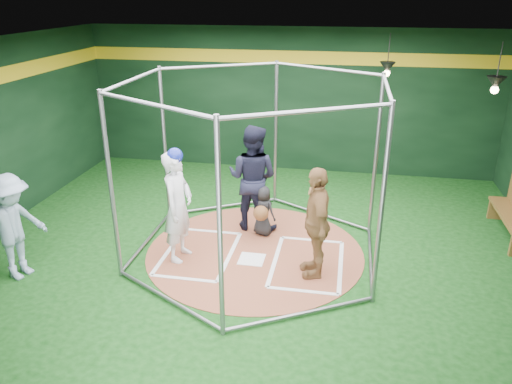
# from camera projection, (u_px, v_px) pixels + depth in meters

# --- Properties ---
(room_shell) EXTENTS (10.10, 9.10, 3.53)m
(room_shell) POSITION_uv_depth(u_px,v_px,m) (255.00, 157.00, 8.14)
(room_shell) COLOR #0B340C
(room_shell) RESTS_ON ground
(clay_disc) EXTENTS (3.80, 3.80, 0.01)m
(clay_disc) POSITION_uv_depth(u_px,v_px,m) (255.00, 251.00, 8.79)
(clay_disc) COLOR #954F36
(clay_disc) RESTS_ON ground
(home_plate) EXTENTS (0.43, 0.43, 0.01)m
(home_plate) POSITION_uv_depth(u_px,v_px,m) (252.00, 259.00, 8.51)
(home_plate) COLOR white
(home_plate) RESTS_ON clay_disc
(batter_box_left) EXTENTS (1.17, 1.77, 0.01)m
(batter_box_left) POSITION_uv_depth(u_px,v_px,m) (199.00, 253.00, 8.72)
(batter_box_left) COLOR white
(batter_box_left) RESTS_ON clay_disc
(batter_box_right) EXTENTS (1.17, 1.77, 0.01)m
(batter_box_right) POSITION_uv_depth(u_px,v_px,m) (307.00, 263.00, 8.40)
(batter_box_right) COLOR white
(batter_box_right) RESTS_ON clay_disc
(batting_cage) EXTENTS (4.05, 4.67, 3.00)m
(batting_cage) POSITION_uv_depth(u_px,v_px,m) (255.00, 172.00, 8.23)
(batting_cage) COLOR gray
(batting_cage) RESTS_ON ground
(pendant_lamp_near) EXTENTS (0.34, 0.34, 0.90)m
(pendant_lamp_near) POSITION_uv_depth(u_px,v_px,m) (387.00, 68.00, 10.66)
(pendant_lamp_near) COLOR black
(pendant_lamp_near) RESTS_ON room_shell
(pendant_lamp_far) EXTENTS (0.34, 0.34, 0.90)m
(pendant_lamp_far) POSITION_uv_depth(u_px,v_px,m) (496.00, 83.00, 8.89)
(pendant_lamp_far) COLOR black
(pendant_lamp_far) RESTS_ON room_shell
(batter_figure) EXTENTS (0.53, 0.73, 1.96)m
(batter_figure) POSITION_uv_depth(u_px,v_px,m) (178.00, 205.00, 8.24)
(batter_figure) COLOR silver
(batter_figure) RESTS_ON clay_disc
(visitor_leopard) EXTENTS (0.68, 1.14, 1.82)m
(visitor_leopard) POSITION_uv_depth(u_px,v_px,m) (316.00, 222.00, 7.79)
(visitor_leopard) COLOR tan
(visitor_leopard) RESTS_ON clay_disc
(catcher_figure) EXTENTS (0.55, 0.62, 0.96)m
(catcher_figure) POSITION_uv_depth(u_px,v_px,m) (263.00, 211.00, 9.20)
(catcher_figure) COLOR black
(catcher_figure) RESTS_ON clay_disc
(umpire) EXTENTS (1.12, 0.95, 2.02)m
(umpire) POSITION_uv_depth(u_px,v_px,m) (253.00, 178.00, 9.32)
(umpire) COLOR black
(umpire) RESTS_ON clay_disc
(bystander_blue) EXTENTS (0.93, 1.25, 1.73)m
(bystander_blue) POSITION_uv_depth(u_px,v_px,m) (13.00, 227.00, 7.75)
(bystander_blue) COLOR #8BA1B8
(bystander_blue) RESTS_ON ground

